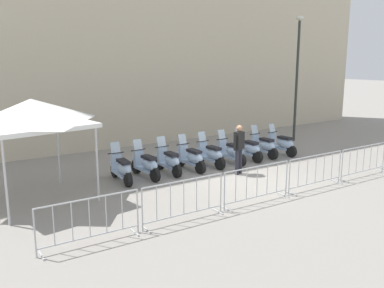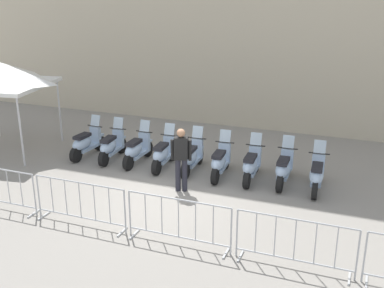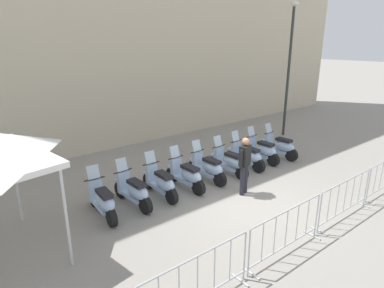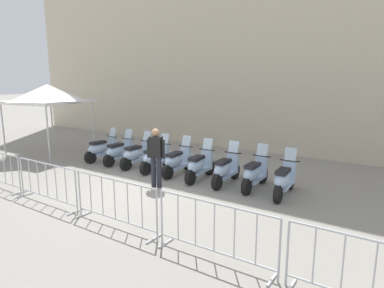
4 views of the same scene
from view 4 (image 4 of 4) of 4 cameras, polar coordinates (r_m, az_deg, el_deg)
ground_plane at (r=9.64m, az=-8.75°, el=-7.77°), size 120.00×120.00×0.00m
motorcycle_0 at (r=13.17m, az=-15.30°, el=-0.88°), size 0.70×1.71×1.24m
motorcycle_1 at (r=12.53m, az=-12.51°, el=-1.35°), size 0.56×1.73×1.24m
motorcycle_2 at (r=11.92m, az=-9.53°, el=-1.86°), size 0.66×1.72×1.24m
motorcycle_3 at (r=11.31m, az=-6.32°, el=-2.48°), size 0.58×1.73×1.24m
motorcycle_4 at (r=10.80m, az=-2.57°, el=-3.07°), size 0.60×1.72×1.24m
motorcycle_5 at (r=10.26m, az=1.26°, el=-3.82°), size 0.57×1.73×1.24m
motorcycle_6 at (r=9.87m, az=5.81°, el=-4.47°), size 0.59×1.72×1.24m
motorcycle_7 at (r=9.58m, az=10.75°, el=-5.10°), size 0.62×1.72×1.24m
motorcycle_8 at (r=9.18m, az=15.65°, el=-6.04°), size 0.57×1.73×1.24m
barrier_segment_2 at (r=9.07m, az=-23.79°, el=-6.30°), size 2.30×0.77×1.07m
barrier_segment_3 at (r=7.24m, az=-13.21°, el=-9.96°), size 2.30×0.77×1.07m
barrier_segment_4 at (r=5.84m, az=3.86°, el=-14.97°), size 2.30×0.77×1.07m
barrier_segment_5 at (r=5.24m, az=28.95°, el=-19.68°), size 2.30×0.77×1.07m
officer_near_row_end at (r=9.52m, az=-6.25°, el=-1.80°), size 0.55×0.26×1.73m
canopy_tent at (r=14.89m, az=-23.72°, el=7.94°), size 2.73×2.73×2.91m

